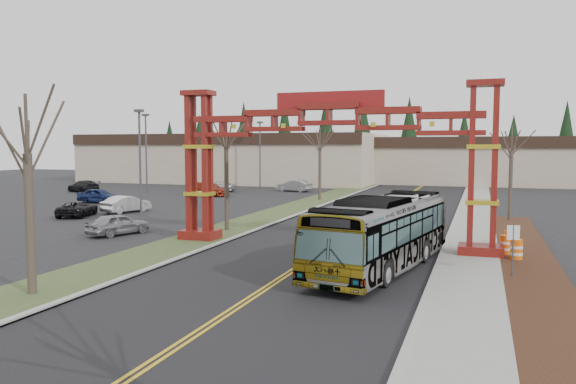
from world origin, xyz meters
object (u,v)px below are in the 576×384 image
at_px(light_pole_mid, 146,147).
at_px(barrel_mid, 506,246).
at_px(parked_car_mid_a, 209,189).
at_px(parked_car_far_b, 217,187).
at_px(parked_car_far_c, 84,186).
at_px(bare_tree_median_mid, 226,148).
at_px(parked_car_mid_b, 99,196).
at_px(gateway_arch, 329,140).
at_px(bare_tree_median_near, 27,154).
at_px(bare_tree_median_far, 320,148).
at_px(parked_car_far_a, 294,186).
at_px(parked_car_near_a, 118,224).
at_px(parked_car_near_c, 78,209).
at_px(street_sign, 513,240).
at_px(silver_sedan, 404,225).
at_px(barrel_north, 509,239).
at_px(parked_car_near_b, 126,204).
at_px(barrel_south, 516,250).
at_px(bare_tree_right_far, 511,151).
at_px(transit_bus, 383,233).
at_px(light_pole_near, 140,154).
at_px(retail_building_west, 236,158).
at_px(retail_building_east, 496,160).
at_px(light_pole_far, 260,150).

xyz_separation_m(light_pole_mid, barrel_mid, (39.68, -28.10, -4.97)).
xyz_separation_m(parked_car_mid_a, parked_car_far_b, (-1.74, 5.57, -0.12)).
distance_m(parked_car_far_c, light_pole_mid, 9.35).
height_order(parked_car_far_c, bare_tree_median_mid, bare_tree_median_mid).
bearing_deg(parked_car_mid_b, gateway_arch, -124.72).
distance_m(bare_tree_median_near, bare_tree_median_far, 39.73).
bearing_deg(parked_car_mid_b, parked_car_far_a, -38.98).
bearing_deg(parked_car_near_a, barrel_mid, -159.56).
bearing_deg(parked_car_near_c, parked_car_far_c, -70.80).
xyz_separation_m(parked_car_far_c, street_sign, (47.58, -31.41, 0.90)).
bearing_deg(silver_sedan, barrel_north, -21.10).
distance_m(parked_car_near_b, parked_car_mid_a, 17.00).
distance_m(bare_tree_median_near, barrel_south, 22.25).
distance_m(parked_car_near_c, bare_tree_median_mid, 15.83).
relative_size(gateway_arch, bare_tree_right_far, 2.52).
height_order(transit_bus, light_pole_near, light_pole_near).
distance_m(bare_tree_right_far, barrel_north, 12.60).
distance_m(gateway_arch, parked_car_far_c, 47.07).
bearing_deg(parked_car_near_a, barrel_north, -152.73).
bearing_deg(silver_sedan, retail_building_west, 116.82).
relative_size(light_pole_near, barrel_north, 9.22).
height_order(bare_tree_right_far, barrel_mid, bare_tree_right_far).
height_order(silver_sedan, street_sign, street_sign).
height_order(parked_car_far_c, light_pole_mid, light_pole_mid).
relative_size(bare_tree_median_far, barrel_south, 6.86).
relative_size(parked_car_far_c, barrel_mid, 4.74).
height_order(barrel_south, barrel_north, barrel_south).
distance_m(bare_tree_median_mid, barrel_north, 18.20).
distance_m(bare_tree_median_near, barrel_mid, 22.68).
height_order(parked_car_near_c, barrel_north, parked_car_near_c).
height_order(silver_sedan, bare_tree_median_near, bare_tree_median_near).
xyz_separation_m(gateway_arch, bare_tree_median_far, (-8.00, 26.36, -0.53)).
xyz_separation_m(parked_car_mid_a, parked_car_far_a, (7.31, 8.90, -0.01)).
relative_size(retail_building_east, bare_tree_right_far, 5.27).
bearing_deg(retail_building_east, light_pole_mid, -140.60).
bearing_deg(light_pole_mid, bare_tree_median_mid, -47.99).
distance_m(parked_car_mid_b, barrel_south, 41.36).
distance_m(parked_car_far_a, parked_car_far_b, 9.65).
xyz_separation_m(parked_car_far_a, light_pole_far, (-6.29, 4.24, 4.43)).
xyz_separation_m(parked_car_far_b, barrel_mid, (32.43, -32.46, -0.10)).
relative_size(transit_bus, parked_car_far_b, 2.61).
distance_m(parked_car_far_b, light_pole_near, 23.42).
xyz_separation_m(bare_tree_median_mid, light_pole_far, (-12.45, 36.88, -0.34)).
bearing_deg(barrel_north, parked_car_near_a, -171.67).
bearing_deg(bare_tree_right_far, light_pole_mid, 161.36).
relative_size(parked_car_far_a, bare_tree_median_mid, 0.61).
bearing_deg(retail_building_west, parked_car_near_c, -81.19).
bearing_deg(bare_tree_right_far, parked_car_near_b, -171.57).
distance_m(transit_bus, parked_car_far_c, 52.46).
bearing_deg(light_pole_mid, parked_car_far_a, 25.22).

